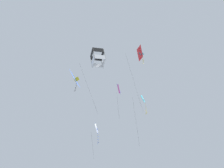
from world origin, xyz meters
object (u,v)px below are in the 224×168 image
Objects in this scene: kite_delta_near_right at (140,54)px; kite_diamond_near_left at (119,89)px; kite_diamond_mid_left at (143,100)px; kite_diamond_upper_right at (96,129)px; kite_delta_low_drifter at (75,79)px; kite_box_highest at (98,58)px.

kite_diamond_near_left is (2.35, 3.51, -3.43)m from kite_delta_near_right.
kite_delta_near_right is at bearing 16.20° from kite_diamond_mid_left.
kite_delta_low_drifter reaches higher than kite_diamond_upper_right.
kite_diamond_mid_left is 1.22× the size of kite_diamond_near_left.
kite_delta_near_right is 1.82× the size of kite_diamond_upper_right.
kite_diamond_near_left is at bearing 49.64° from kite_diamond_upper_right.
kite_box_highest is 1.54× the size of kite_diamond_near_left.
kite_diamond_mid_left is at bearing 120.15° from kite_delta_low_drifter.
kite_diamond_near_left is 1.74× the size of kite_delta_low_drifter.
kite_box_highest is 2.68× the size of kite_delta_low_drifter.
kite_delta_low_drifter is at bearing -60.18° from kite_diamond_mid_left.
kite_diamond_upper_right is (4.30, 6.88, -7.76)m from kite_delta_near_right.
kite_diamond_upper_right is (1.31, 6.29, -2.31)m from kite_diamond_mid_left.
kite_delta_low_drifter is (-2.97, 4.88, 0.02)m from kite_diamond_near_left.
kite_box_highest is 7.71m from kite_diamond_mid_left.
kite_box_highest is 1.26× the size of kite_diamond_mid_left.
kite_delta_low_drifter reaches higher than kite_diamond_mid_left.
kite_diamond_near_left reaches higher than kite_diamond_mid_left.
kite_diamond_near_left is 5.83m from kite_diamond_upper_right.
kite_diamond_mid_left is 8.82m from kite_delta_low_drifter.
kite_box_highest is 4.84m from kite_diamond_near_left.
kite_box_highest is at bearing -39.31° from kite_diamond_mid_left.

